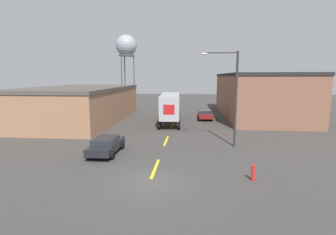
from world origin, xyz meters
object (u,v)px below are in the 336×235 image
parked_car_right_far (205,114)px  water_tower (126,46)px  street_lamp (232,92)px  semi_truck (170,105)px  fire_hydrant (253,173)px  parked_car_left_near (106,145)px

parked_car_right_far → water_tower: size_ratio=0.28×
water_tower → street_lamp: 49.67m
semi_truck → street_lamp: (6.32, -12.26, 2.56)m
fire_hydrant → semi_truck: bearing=108.2°
parked_car_right_far → water_tower: bearing=122.6°
parked_car_left_near → water_tower: (-10.01, 47.67, 13.07)m
water_tower → fire_hydrant: 57.72m
parked_car_right_far → fire_hydrant: 22.89m
parked_car_left_near → parked_car_right_far: size_ratio=1.00×
semi_truck → fire_hydrant: size_ratio=12.42×
semi_truck → parked_car_left_near: bearing=-107.3°
semi_truck → parked_car_left_near: semi_truck is taller
semi_truck → street_lamp: street_lamp is taller
fire_hydrant → parked_car_right_far: bearing=94.3°
water_tower → fire_hydrant: water_tower is taller
parked_car_right_far → water_tower: water_tower is taller
parked_car_left_near → parked_car_right_far: bearing=64.2°
semi_truck → water_tower: bearing=110.4°
parked_car_right_far → street_lamp: street_lamp is taller
parked_car_left_near → street_lamp: (10.26, 3.22, 4.14)m
parked_car_right_far → water_tower: 37.31m
semi_truck → parked_car_left_near: size_ratio=2.68×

